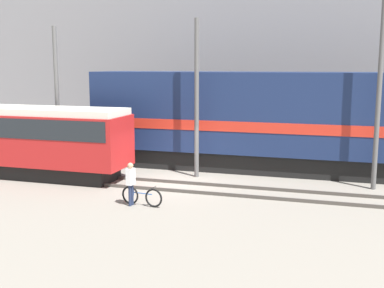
# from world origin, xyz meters

# --- Properties ---
(ground_plane) EXTENTS (120.00, 120.00, 0.00)m
(ground_plane) POSITION_xyz_m (0.00, 0.00, 0.00)
(ground_plane) COLOR gray
(track_near) EXTENTS (60.00, 1.50, 0.14)m
(track_near) POSITION_xyz_m (0.00, -0.58, 0.07)
(track_near) COLOR #47423D
(track_near) RESTS_ON ground
(track_far) EXTENTS (60.00, 1.50, 0.14)m
(track_far) POSITION_xyz_m (0.00, 3.98, 0.07)
(track_far) COLOR #47423D
(track_far) RESTS_ON ground
(building_backdrop) EXTENTS (35.77, 6.00, 13.68)m
(building_backdrop) POSITION_xyz_m (0.00, 13.22, 6.84)
(building_backdrop) COLOR gray
(building_backdrop) RESTS_ON ground
(freight_locomotive) EXTENTS (18.89, 3.04, 5.56)m
(freight_locomotive) POSITION_xyz_m (4.20, 3.98, 2.60)
(freight_locomotive) COLOR black
(freight_locomotive) RESTS_ON ground
(streetcar) EXTENTS (10.42, 2.54, 3.34)m
(streetcar) POSITION_xyz_m (-7.29, -0.58, 1.91)
(streetcar) COLOR black
(streetcar) RESTS_ON ground
(bicycle) EXTENTS (1.74, 0.44, 0.78)m
(bicycle) POSITION_xyz_m (0.05, -3.54, 0.36)
(bicycle) COLOR black
(bicycle) RESTS_ON ground
(person) EXTENTS (0.26, 0.38, 1.67)m
(person) POSITION_xyz_m (-0.35, -3.64, 1.01)
(person) COLOR #232D4C
(person) RESTS_ON ground
(utility_pole_left) EXTENTS (0.22, 0.22, 7.24)m
(utility_pole_left) POSITION_xyz_m (-6.81, 1.70, 3.62)
(utility_pole_left) COLOR #595959
(utility_pole_left) RESTS_ON ground
(utility_pole_center) EXTENTS (0.21, 0.21, 7.42)m
(utility_pole_center) POSITION_xyz_m (0.66, 1.70, 3.71)
(utility_pole_center) COLOR #595959
(utility_pole_center) RESTS_ON ground
(utility_pole_right) EXTENTS (0.21, 0.21, 9.15)m
(utility_pole_right) POSITION_xyz_m (8.63, 1.70, 4.58)
(utility_pole_right) COLOR #595959
(utility_pole_right) RESTS_ON ground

